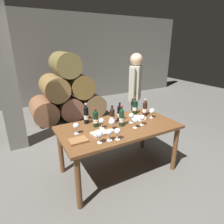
# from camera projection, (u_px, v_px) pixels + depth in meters

# --- Properties ---
(ground_plane) EXTENTS (14.00, 14.00, 0.00)m
(ground_plane) POSITION_uv_depth(u_px,v_px,m) (118.00, 170.00, 2.95)
(ground_plane) COLOR #66635E
(cellar_back_wall) EXTENTS (10.00, 0.24, 2.80)m
(cellar_back_wall) POSITION_uv_depth(u_px,v_px,m) (51.00, 59.00, 5.92)
(cellar_back_wall) COLOR slate
(cellar_back_wall) RESTS_ON ground_plane
(barrel_stack) EXTENTS (1.86, 0.90, 1.69)m
(barrel_stack) POSITION_uv_depth(u_px,v_px,m) (67.00, 93.00, 4.85)
(barrel_stack) COLOR #8E5E3F
(barrel_stack) RESTS_ON ground_plane
(stone_pillar) EXTENTS (0.32, 0.32, 2.60)m
(stone_pillar) POSITION_uv_depth(u_px,v_px,m) (7.00, 79.00, 3.22)
(stone_pillar) COLOR slate
(stone_pillar) RESTS_ON ground_plane
(dining_table) EXTENTS (1.70, 0.90, 0.76)m
(dining_table) POSITION_uv_depth(u_px,v_px,m) (119.00, 132.00, 2.72)
(dining_table) COLOR brown
(dining_table) RESTS_ON ground_plane
(wine_bottle_0) EXTENTS (0.07, 0.07, 0.28)m
(wine_bottle_0) POSITION_uv_depth(u_px,v_px,m) (145.00, 108.00, 3.04)
(wine_bottle_0) COLOR black
(wine_bottle_0) RESTS_ON dining_table
(wine_bottle_1) EXTENTS (0.07, 0.07, 0.28)m
(wine_bottle_1) POSITION_uv_depth(u_px,v_px,m) (96.00, 119.00, 2.63)
(wine_bottle_1) COLOR black
(wine_bottle_1) RESTS_ON dining_table
(wine_bottle_2) EXTENTS (0.07, 0.07, 0.29)m
(wine_bottle_2) POSITION_uv_depth(u_px,v_px,m) (120.00, 113.00, 2.83)
(wine_bottle_2) COLOR black
(wine_bottle_2) RESTS_ON dining_table
(wine_bottle_3) EXTENTS (0.07, 0.07, 0.31)m
(wine_bottle_3) POSITION_uv_depth(u_px,v_px,m) (86.00, 115.00, 2.74)
(wine_bottle_3) COLOR black
(wine_bottle_3) RESTS_ON dining_table
(wine_bottle_4) EXTENTS (0.07, 0.07, 0.30)m
(wine_bottle_4) POSITION_uv_depth(u_px,v_px,m) (122.00, 117.00, 2.65)
(wine_bottle_4) COLOR #19381E
(wine_bottle_4) RESTS_ON dining_table
(wine_bottle_5) EXTENTS (0.07, 0.07, 0.28)m
(wine_bottle_5) POSITION_uv_depth(u_px,v_px,m) (112.00, 116.00, 2.73)
(wine_bottle_5) COLOR black
(wine_bottle_5) RESTS_ON dining_table
(wine_bottle_6) EXTENTS (0.07, 0.07, 0.28)m
(wine_bottle_6) POSITION_uv_depth(u_px,v_px,m) (135.00, 107.00, 3.12)
(wine_bottle_6) COLOR black
(wine_bottle_6) RESTS_ON dining_table
(wine_glass_0) EXTENTS (0.08, 0.08, 0.16)m
(wine_glass_0) POSITION_uv_depth(u_px,v_px,m) (152.00, 111.00, 2.94)
(wine_glass_0) COLOR white
(wine_glass_0) RESTS_ON dining_table
(wine_glass_1) EXTENTS (0.08, 0.08, 0.15)m
(wine_glass_1) POSITION_uv_depth(u_px,v_px,m) (118.00, 131.00, 2.27)
(wine_glass_1) COLOR white
(wine_glass_1) RESTS_ON dining_table
(wine_glass_2) EXTENTS (0.08, 0.08, 0.16)m
(wine_glass_2) POSITION_uv_depth(u_px,v_px,m) (135.00, 121.00, 2.59)
(wine_glass_2) COLOR white
(wine_glass_2) RESTS_ON dining_table
(wine_glass_3) EXTENTS (0.09, 0.09, 0.16)m
(wine_glass_3) POSITION_uv_depth(u_px,v_px,m) (112.00, 122.00, 2.53)
(wine_glass_3) COLOR white
(wine_glass_3) RESTS_ON dining_table
(wine_glass_4) EXTENTS (0.08, 0.08, 0.15)m
(wine_glass_4) POSITION_uv_depth(u_px,v_px,m) (76.00, 126.00, 2.42)
(wine_glass_4) COLOR white
(wine_glass_4) RESTS_ON dining_table
(wine_glass_5) EXTENTS (0.08, 0.08, 0.15)m
(wine_glass_5) POSITION_uv_depth(u_px,v_px,m) (131.00, 116.00, 2.76)
(wine_glass_5) COLOR white
(wine_glass_5) RESTS_ON dining_table
(wine_glass_6) EXTENTS (0.07, 0.07, 0.15)m
(wine_glass_6) POSITION_uv_depth(u_px,v_px,m) (102.00, 121.00, 2.58)
(wine_glass_6) COLOR white
(wine_glass_6) RESTS_ON dining_table
(wine_glass_7) EXTENTS (0.08, 0.08, 0.16)m
(wine_glass_7) POSITION_uv_depth(u_px,v_px,m) (142.00, 118.00, 2.68)
(wine_glass_7) COLOR white
(wine_glass_7) RESTS_ON dining_table
(wine_glass_8) EXTENTS (0.08, 0.08, 0.16)m
(wine_glass_8) POSITION_uv_depth(u_px,v_px,m) (109.00, 132.00, 2.25)
(wine_glass_8) COLOR white
(wine_glass_8) RESTS_ON dining_table
(wine_glass_9) EXTENTS (0.08, 0.08, 0.16)m
(wine_glass_9) POSITION_uv_depth(u_px,v_px,m) (99.00, 135.00, 2.19)
(wine_glass_9) COLOR white
(wine_glass_9) RESTS_ON dining_table
(tasting_notebook) EXTENTS (0.25, 0.20, 0.03)m
(tasting_notebook) POSITION_uv_depth(u_px,v_px,m) (100.00, 133.00, 2.44)
(tasting_notebook) COLOR #B2A893
(tasting_notebook) RESTS_ON dining_table
(leather_ledger) EXTENTS (0.22, 0.16, 0.03)m
(leather_ledger) POSITION_uv_depth(u_px,v_px,m) (78.00, 141.00, 2.25)
(leather_ledger) COLOR #936038
(leather_ledger) RESTS_ON dining_table
(serving_plate) EXTENTS (0.24, 0.24, 0.01)m
(serving_plate) POSITION_uv_depth(u_px,v_px,m) (138.00, 118.00, 2.95)
(serving_plate) COLOR white
(serving_plate) RESTS_ON dining_table
(sommelier_presenting) EXTENTS (0.38, 0.36, 1.72)m
(sommelier_presenting) POSITION_uv_depth(u_px,v_px,m) (135.00, 90.00, 3.57)
(sommelier_presenting) COLOR #383842
(sommelier_presenting) RESTS_ON ground_plane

